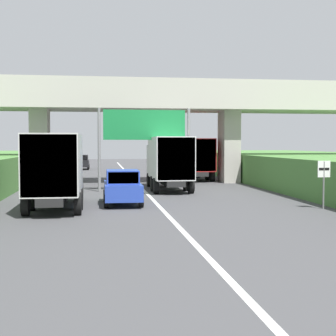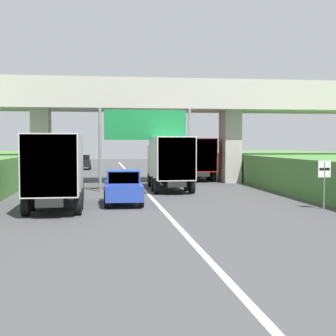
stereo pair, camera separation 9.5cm
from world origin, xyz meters
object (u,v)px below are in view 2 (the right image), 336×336
object	(u,v)px
overhead_highway_sign	(145,130)
truck_white	(169,160)
car_black	(83,162)
speed_limit_sign	(324,177)
truck_red	(195,157)
car_blue	(123,187)
truck_green	(57,167)

from	to	relation	value
overhead_highway_sign	truck_white	size ratio (longest dim) A/B	0.81
overhead_highway_sign	car_black	bearing A→B (deg)	100.15
speed_limit_sign	truck_red	size ratio (longest dim) A/B	0.31
truck_red	car_blue	world-z (taller)	truck_red
truck_green	car_black	world-z (taller)	truck_green
car_black	car_blue	bearing A→B (deg)	-84.61
overhead_highway_sign	truck_red	distance (m)	10.85
truck_red	car_blue	bearing A→B (deg)	-112.34
truck_green	truck_white	bearing A→B (deg)	52.51
truck_green	speed_limit_sign	bearing A→B (deg)	-8.61
car_blue	overhead_highway_sign	bearing A→B (deg)	75.94
speed_limit_sign	truck_green	xyz separation A→B (m)	(-12.22, 1.85, 0.46)
overhead_highway_sign	car_black	size ratio (longest dim) A/B	1.43
speed_limit_sign	car_black	size ratio (longest dim) A/B	0.54
truck_red	car_blue	xyz separation A→B (m)	(-6.70, -16.29, -1.08)
overhead_highway_sign	truck_green	world-z (taller)	overhead_highway_sign
truck_red	car_black	bearing A→B (deg)	118.42
truck_white	overhead_highway_sign	bearing A→B (deg)	-165.85
overhead_highway_sign	truck_red	world-z (taller)	overhead_highway_sign
overhead_highway_sign	car_blue	size ratio (longest dim) A/B	1.43
truck_red	car_blue	size ratio (longest dim) A/B	1.78
truck_red	car_blue	distance (m)	17.65
truck_white	car_blue	xyz separation A→B (m)	(-3.30, -7.25, -1.08)
truck_red	speed_limit_sign	bearing A→B (deg)	-82.83
speed_limit_sign	truck_white	bearing A→B (deg)	119.68
overhead_highway_sign	truck_red	bearing A→B (deg)	62.19
truck_green	car_black	xyz separation A→B (m)	(-0.17, 35.82, -1.08)
car_black	truck_red	bearing A→B (deg)	-61.58
truck_red	truck_white	size ratio (longest dim) A/B	1.00
truck_white	car_black	xyz separation A→B (m)	(-6.58, 27.47, -1.08)
truck_white	truck_green	xyz separation A→B (m)	(-6.41, -8.35, 0.00)
overhead_highway_sign	speed_limit_sign	size ratio (longest dim) A/B	2.64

